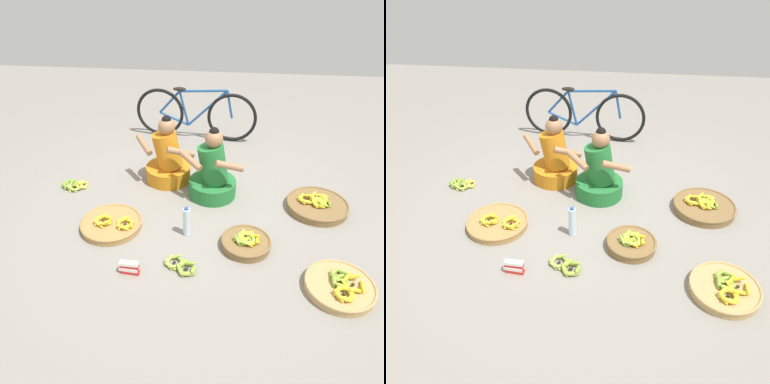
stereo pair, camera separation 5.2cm
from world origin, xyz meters
The scene contains 12 objects.
ground_plane centered at (0.00, 0.00, 0.00)m, with size 10.00×10.00×0.00m, color gray.
vendor_woman_front centered at (0.17, 0.30, 0.26)m, with size 0.70×0.52×0.81m.
vendor_woman_behind centered at (-0.36, 0.56, 0.26)m, with size 0.71×0.52×0.81m.
bicycle_leaning centered at (-0.16, 1.73, 0.36)m, with size 1.70×0.21×0.73m.
banana_basket_mid_right centered at (-0.78, -0.39, 0.04)m, with size 0.61×0.61×0.14m.
banana_basket_front_right centered at (1.29, 0.14, 0.05)m, with size 0.64×0.64×0.16m.
banana_basket_near_vendor centered at (0.54, -0.54, 0.06)m, with size 0.46×0.46×0.15m.
banana_basket_back_right centered at (1.29, -0.99, 0.05)m, with size 0.57×0.57×0.15m.
loose_bananas_back_left centered at (-0.03, -0.87, 0.03)m, with size 0.30×0.27×0.09m.
loose_bananas_front_left centered at (-1.42, 0.27, 0.03)m, with size 0.32×0.25×0.09m.
water_bottle centered at (-0.03, -0.42, 0.15)m, with size 0.07×0.07×0.32m.
packet_carton_stack centered at (-0.45, -0.97, 0.06)m, with size 0.18×0.07×0.12m.
Camera 2 is at (0.38, -3.22, 2.39)m, focal length 35.47 mm.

